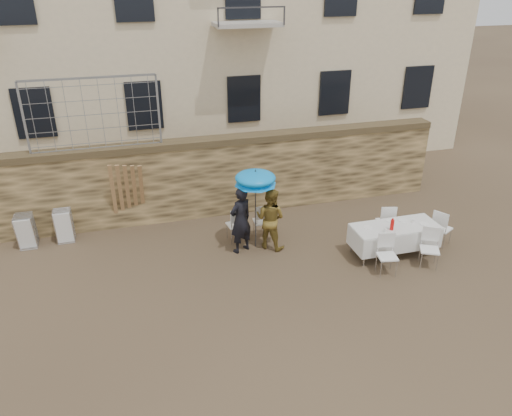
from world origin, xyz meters
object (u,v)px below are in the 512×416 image
object	(u,v)px
soda_bottle	(392,225)
chair_stack_left	(27,227)
couple_chair_right	(262,220)
table_chair_side	(442,227)
table_chair_front_right	(430,249)
chair_stack_right	(65,223)
couple_chair_left	(236,224)
woman_dress	(270,219)
man_suit	(241,220)
banquet_table	(396,227)
table_chair_front_left	(387,255)
umbrella	(255,180)
table_chair_back	(385,221)

from	to	relation	value
soda_bottle	chair_stack_left	size ratio (longest dim) A/B	0.28
couple_chair_right	table_chair_side	world-z (taller)	same
table_chair_front_right	chair_stack_right	world-z (taller)	table_chair_front_right
couple_chair_left	chair_stack_right	world-z (taller)	couple_chair_left
woman_dress	couple_chair_left	bearing A→B (deg)	5.46
couple_chair_right	chair_stack_left	bearing A→B (deg)	-10.68
man_suit	woman_dress	xyz separation A→B (m)	(0.75, 0.00, -0.07)
couple_chair_left	chair_stack_right	distance (m)	4.42
banquet_table	soda_bottle	size ratio (longest dim) A/B	8.08
woman_dress	table_chair_front_left	xyz separation A→B (m)	(2.22, -1.89, -0.31)
chair_stack_right	table_chair_side	bearing A→B (deg)	-17.35
couple_chair_right	soda_bottle	xyz separation A→B (m)	(2.67, -1.84, 0.43)
umbrella	table_chair_side	xyz separation A→B (m)	(4.57, -1.14, -1.34)
woman_dress	table_chair_back	world-z (taller)	woman_dress
soda_bottle	table_chair_side	size ratio (longest dim) A/B	0.27
woman_dress	banquet_table	world-z (taller)	woman_dress
soda_bottle	table_chair_back	xyz separation A→B (m)	(0.40, 0.95, -0.43)
chair_stack_left	table_chair_back	bearing A→B (deg)	-13.72
table_chair_side	couple_chair_left	bearing A→B (deg)	43.08
woman_dress	chair_stack_right	bearing A→B (deg)	21.51
woman_dress	chair_stack_right	world-z (taller)	woman_dress
couple_chair_right	chair_stack_right	size ratio (longest dim) A/B	1.04
man_suit	chair_stack_right	xyz separation A→B (m)	(-4.23, 1.83, -0.40)
banquet_table	table_chair_front_right	size ratio (longest dim) A/B	2.19
table_chair_back	chair_stack_left	xyz separation A→B (m)	(-8.90, 2.17, -0.02)
table_chair_side	chair_stack_right	distance (m)	9.63
soda_bottle	chair_stack_left	distance (m)	9.06
table_chair_back	table_chair_front_left	bearing A→B (deg)	75.92
soda_bottle	chair_stack_right	xyz separation A→B (m)	(-7.60, 3.12, -0.45)
table_chair_front_left	couple_chair_left	bearing A→B (deg)	150.76
chair_stack_left	chair_stack_right	world-z (taller)	same
woman_dress	chair_stack_left	distance (m)	6.16
table_chair_back	couple_chair_right	bearing A→B (deg)	-2.97
banquet_table	table_chair_front_left	size ratio (longest dim) A/B	2.19
umbrella	table_chair_side	size ratio (longest dim) A/B	2.01
couple_chair_right	chair_stack_right	distance (m)	5.09
table_chair_front_left	chair_stack_right	xyz separation A→B (m)	(-7.20, 3.72, -0.02)
soda_bottle	table_chair_front_right	xyz separation A→B (m)	(0.70, -0.60, -0.43)
man_suit	couple_chair_right	distance (m)	0.97
couple_chair_left	couple_chair_right	xyz separation A→B (m)	(0.70, 0.00, 0.00)
umbrella	table_chair_front_right	bearing A→B (deg)	-28.48
chair_stack_left	table_chair_side	bearing A→B (deg)	-15.88
couple_chair_right	table_chair_front_left	distance (m)	3.33
banquet_table	soda_bottle	world-z (taller)	soda_bottle
man_suit	chair_stack_left	size ratio (longest dim) A/B	1.87
umbrella	soda_bottle	distance (m)	3.40
soda_bottle	chair_stack_right	size ratio (longest dim) A/B	0.28
umbrella	table_chair_side	distance (m)	4.90
man_suit	soda_bottle	bearing A→B (deg)	133.29
table_chair_back	chair_stack_left	world-z (taller)	table_chair_back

